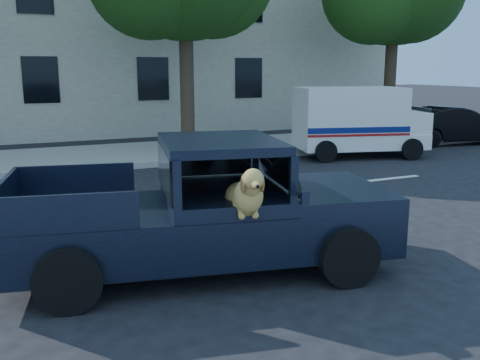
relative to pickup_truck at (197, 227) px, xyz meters
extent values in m
plane|color=black|center=(-1.71, 0.22, -0.59)|extent=(120.00, 120.00, 0.00)
cube|color=gray|center=(-1.71, 9.42, -0.51)|extent=(60.00, 4.00, 0.15)
cylinder|color=#332619|center=(3.29, 9.82, 1.61)|extent=(0.44, 0.44, 4.40)
cylinder|color=#332619|center=(11.29, 9.82, 1.61)|extent=(0.44, 0.44, 4.40)
cube|color=beige|center=(1.29, 16.72, 3.91)|extent=(26.00, 6.00, 9.00)
cube|color=black|center=(0.08, 0.00, 0.00)|extent=(5.12, 2.81, 0.61)
cube|color=black|center=(1.77, -0.35, 0.38)|extent=(1.75, 2.11, 0.15)
cube|color=black|center=(0.31, -0.04, 1.09)|extent=(1.78, 2.05, 0.11)
cube|color=black|center=(1.05, -0.20, 0.76)|extent=(0.56, 1.62, 0.53)
cube|color=black|center=(0.41, -0.49, 0.18)|extent=(0.61, 0.61, 0.35)
cube|color=black|center=(0.80, -1.33, 0.61)|extent=(0.10, 0.06, 0.15)
cube|color=silver|center=(7.61, 6.66, -0.10)|extent=(4.06, 2.61, 0.45)
cube|color=silver|center=(7.27, 6.75, 0.80)|extent=(3.37, 2.43, 1.34)
cube|color=silver|center=(9.04, 6.28, 0.44)|extent=(1.21, 1.80, 0.62)
cube|color=navy|center=(7.05, 5.92, 0.31)|extent=(2.94, 0.81, 0.16)
cube|color=#9E0F0F|center=(7.05, 5.92, 0.16)|extent=(2.94, 0.81, 0.06)
imported|color=black|center=(12.19, 7.49, 0.06)|extent=(2.01, 4.12, 1.30)
camera|label=1|loc=(-2.28, -6.30, 2.04)|focal=40.00mm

